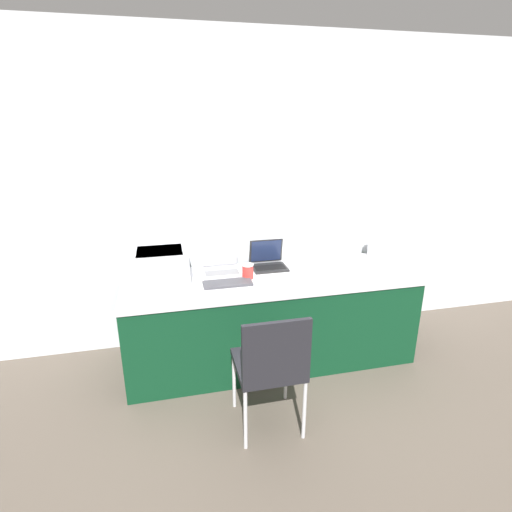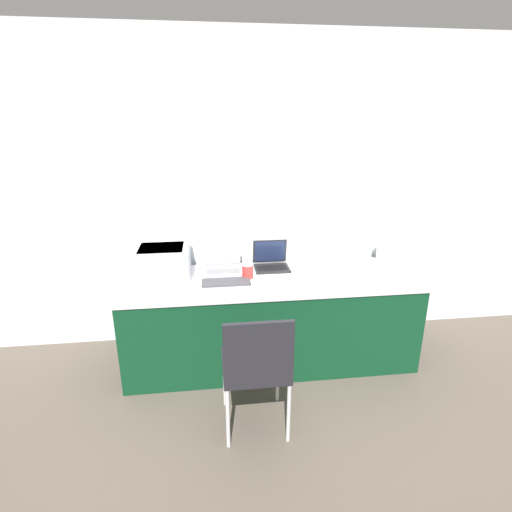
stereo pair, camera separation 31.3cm
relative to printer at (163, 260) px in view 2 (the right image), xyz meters
The scene contains 10 objects.
ground_plane 1.32m from the printer, 32.00° to the right, with size 14.00×14.00×0.00m, color brown.
wall_back 1.00m from the printer, 20.31° to the left, with size 8.00×0.05×2.60m.
table 0.99m from the printer, 10.40° to the right, with size 2.31×0.77×0.72m.
printer is the anchor object (origin of this frame).
laptop_left 0.49m from the printer, ahead, with size 0.31×0.29×0.23m.
laptop_right 0.90m from the printer, ahead, with size 0.29×0.25×0.23m.
external_keyboard 0.55m from the printer, 23.41° to the right, with size 0.37×0.15×0.02m.
coffee_cup 0.68m from the printer, 10.37° to the right, with size 0.09×0.09×0.12m.
metal_pitcher 1.90m from the printer, ahead, with size 0.10×0.10×0.23m.
chair 1.21m from the printer, 57.24° to the right, with size 0.41×0.42×0.85m.
Camera 2 is at (-0.48, -2.53, 1.93)m, focal length 28.00 mm.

